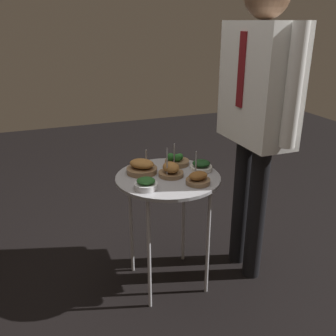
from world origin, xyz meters
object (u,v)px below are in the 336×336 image
Objects in this scene: waiter_figure at (258,99)px; bowl_spinach_front_left at (201,166)px; bowl_broccoli_front_right at (177,160)px; bowl_roast_near_rim at (142,167)px; bowl_roast_mid_right at (171,170)px; bowl_roast_center at (198,179)px; serving_cart at (168,186)px; bowl_spinach_front_center at (146,184)px.

bowl_spinach_front_left is at bearing -100.73° from waiter_figure.
bowl_broccoli_front_right reaches higher than bowl_roast_near_rim.
bowl_roast_mid_right is at bearing -84.02° from bowl_spinach_front_left.
bowl_roast_center reaches higher than bowl_spinach_front_left.
serving_cart is at bearing -142.69° from bowl_roast_center.
bowl_spinach_front_left is at bearing 95.98° from bowl_roast_mid_right.
bowl_broccoli_front_right reaches higher than bowl_spinach_front_left.
bowl_roast_center is (0.15, 0.11, 0.09)m from serving_cart.
serving_cart is 0.22m from bowl_spinach_front_center.
bowl_roast_center is at bearing -75.28° from waiter_figure.
waiter_figure is (0.04, 0.51, 0.37)m from bowl_roast_mid_right.
bowl_roast_near_rim is (-0.22, 0.05, 0.01)m from bowl_spinach_front_center.
bowl_roast_near_rim is 0.76m from waiter_figure.
bowl_roast_near_rim is at bearing -130.26° from serving_cart.
bowl_spinach_front_center is (-0.04, -0.28, -0.00)m from bowl_roast_center.
bowl_broccoli_front_right is 0.24m from bowl_roast_near_rim.
bowl_roast_center is at bearing 0.26° from bowl_broccoli_front_right.
bowl_spinach_front_center is (0.11, -0.17, 0.09)m from serving_cart.
bowl_spinach_front_left is (-0.17, 0.10, -0.00)m from bowl_roast_center.
bowl_roast_near_rim is (-0.10, -0.12, 0.10)m from serving_cart.
bowl_broccoli_front_right is at bearing -143.37° from bowl_spinach_front_left.
bowl_spinach_front_left is at bearing 94.31° from serving_cart.
bowl_spinach_front_center is (0.11, -0.18, -0.01)m from bowl_roast_mid_right.
bowl_broccoli_front_right is 0.30m from bowl_roast_center.
bowl_roast_mid_right is at bearing 76.22° from serving_cart.
serving_cart is 4.18× the size of bowl_roast_center.
bowl_roast_center is (0.30, 0.00, 0.00)m from bowl_broccoli_front_right.
bowl_spinach_front_left is (0.14, 0.10, 0.00)m from bowl_broccoli_front_right.
waiter_figure is (0.06, 0.31, 0.38)m from bowl_spinach_front_left.
bowl_roast_center is 0.35m from bowl_roast_near_rim.
bowl_roast_mid_right is at bearing -31.51° from bowl_broccoli_front_right.
bowl_roast_mid_right reaches higher than bowl_spinach_front_center.
bowl_spinach_front_center is at bearing -84.14° from waiter_figure.
bowl_broccoli_front_right is at bearing -115.26° from waiter_figure.
bowl_roast_mid_right is at bearing -146.47° from bowl_roast_center.
bowl_roast_center is 1.32× the size of bowl_spinach_front_left.
bowl_broccoli_front_right is 0.17m from bowl_spinach_front_left.
bowl_broccoli_front_right is 0.08× the size of waiter_figure.
bowl_roast_mid_right reaches higher than bowl_roast_center.
bowl_roast_mid_right is 0.63m from waiter_figure.
bowl_roast_mid_right is 1.46× the size of bowl_spinach_front_center.
bowl_roast_near_rim is at bearing -104.48° from bowl_spinach_front_left.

